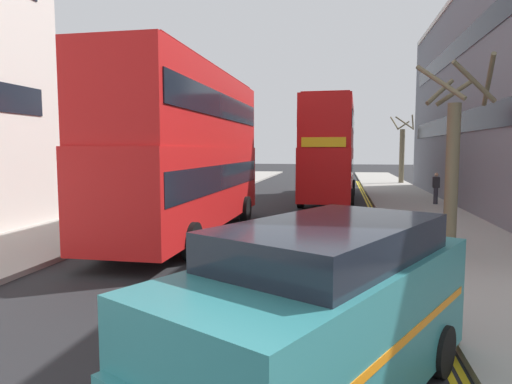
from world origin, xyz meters
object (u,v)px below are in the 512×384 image
Objects in this scene: pedestrian_far at (436,188)px; double_decker_bus_away at (188,148)px; taxi_minivan at (320,315)px; double_decker_bus_oncoming at (330,148)px.

double_decker_bus_away is at bearing -135.27° from pedestrian_far.
taxi_minivan is at bearing -104.60° from pedestrian_far.
double_decker_bus_oncoming is 21.05m from taxi_minivan.
pedestrian_far is (5.46, -1.49, -2.04)m from double_decker_bus_oncoming.
pedestrian_far is (9.97, 9.87, -2.04)m from double_decker_bus_away.
taxi_minivan is (4.90, -9.59, -1.96)m from double_decker_bus_away.
double_decker_bus_away is 6.68× the size of pedestrian_far.
taxi_minivan is at bearing -88.92° from double_decker_bus_oncoming.
double_decker_bus_away and double_decker_bus_oncoming have the same top height.
double_decker_bus_away is 0.99× the size of double_decker_bus_oncoming.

